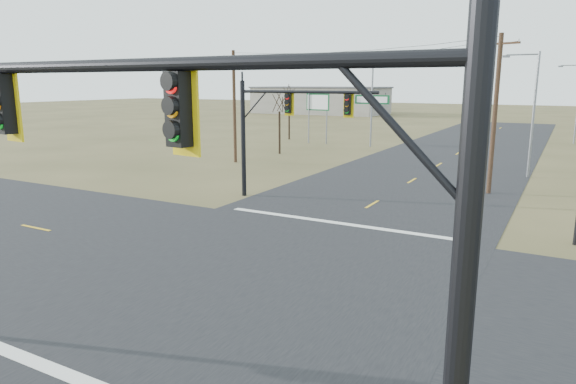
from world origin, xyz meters
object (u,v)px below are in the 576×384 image
at_px(highway_sign, 318,108).
at_px(bare_tree_a, 279,101).
at_px(utility_pole_near, 495,112).
at_px(bare_tree_b, 289,93).
at_px(utility_pole_far, 234,105).
at_px(mast_arm_far, 289,115).
at_px(streetlight_c, 374,99).
at_px(mast_arm_near, 203,168).
at_px(streetlight_a, 531,108).

xyz_separation_m(highway_sign, bare_tree_a, (0.48, -9.29, 1.03)).
height_order(utility_pole_near, bare_tree_b, utility_pole_near).
bearing_deg(utility_pole_far, highway_sign, 89.45).
bearing_deg(mast_arm_far, bare_tree_b, 110.34).
xyz_separation_m(bare_tree_a, bare_tree_b, (-5.31, 11.59, 0.50)).
bearing_deg(streetlight_c, bare_tree_b, 147.00).
relative_size(mast_arm_far, bare_tree_a, 1.42).
bearing_deg(bare_tree_b, mast_arm_near, -62.61).
bearing_deg(mast_arm_near, streetlight_a, 94.47).
bearing_deg(streetlight_c, utility_pole_far, -133.82).
bearing_deg(streetlight_c, bare_tree_a, -143.79).
height_order(utility_pole_far, bare_tree_a, utility_pole_far).
distance_m(mast_arm_far, bare_tree_a, 20.03).
bearing_deg(utility_pole_near, highway_sign, 137.59).
distance_m(utility_pole_far, bare_tree_a, 6.46).
xyz_separation_m(utility_pole_far, highway_sign, (0.15, 15.72, -0.89)).
bearing_deg(utility_pole_far, bare_tree_b, 104.55).
distance_m(mast_arm_near, streetlight_c, 47.57).
bearing_deg(mast_arm_near, bare_tree_b, 125.13).
relative_size(bare_tree_a, bare_tree_b, 0.92).
bearing_deg(highway_sign, utility_pole_far, -83.50).
relative_size(highway_sign, streetlight_a, 0.63).
bearing_deg(streetlight_c, utility_pole_near, -74.06).
xyz_separation_m(mast_arm_near, mast_arm_far, (-9.11, 19.24, -0.53)).
height_order(mast_arm_far, streetlight_c, streetlight_c).
bearing_deg(highway_sign, utility_pole_near, -35.36).
relative_size(mast_arm_near, highway_sign, 1.98).
distance_m(streetlight_a, bare_tree_a, 21.60).
bearing_deg(streetlight_c, mast_arm_near, -94.50).
bearing_deg(highway_sign, streetlight_a, -20.82).
height_order(utility_pole_near, streetlight_c, utility_pole_near).
height_order(mast_arm_far, bare_tree_a, mast_arm_far).
bearing_deg(bare_tree_b, utility_pole_near, -39.70).
relative_size(utility_pole_far, highway_sign, 1.69).
distance_m(utility_pole_near, highway_sign, 27.80).
relative_size(mast_arm_near, utility_pole_near, 1.15).
bearing_deg(streetlight_a, highway_sign, 136.84).
height_order(mast_arm_far, utility_pole_far, utility_pole_far).
bearing_deg(highway_sign, mast_arm_far, -60.51).
relative_size(highway_sign, bare_tree_b, 0.80).
distance_m(streetlight_a, streetlight_c, 19.38).
distance_m(mast_arm_near, highway_sign, 49.86).
relative_size(streetlight_a, bare_tree_a, 1.40).
bearing_deg(utility_pole_near, streetlight_c, 127.08).
distance_m(mast_arm_far, bare_tree_b, 32.73).
distance_m(utility_pole_near, streetlight_c, 23.41).
relative_size(mast_arm_far, streetlight_a, 1.02).
distance_m(bare_tree_a, bare_tree_b, 12.76).
height_order(streetlight_a, streetlight_c, streetlight_c).
height_order(mast_arm_far, streetlight_a, streetlight_a).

